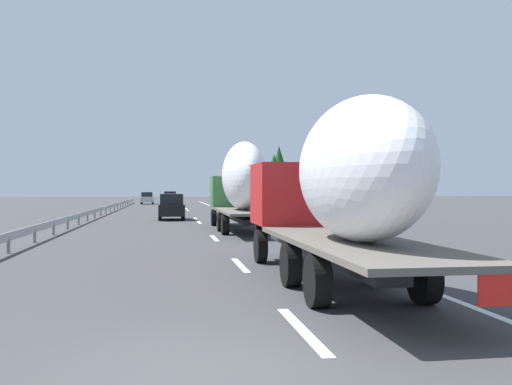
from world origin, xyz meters
The scene contains 22 objects.
ground_plane centered at (40.00, 0.00, 0.00)m, with size 260.00×260.00×0.00m, color #38383A.
lane_stripe_0 centered at (2.00, -1.80, 0.00)m, with size 3.20×0.20×0.01m, color white.
lane_stripe_1 centered at (10.02, -1.80, 0.00)m, with size 3.20×0.20×0.01m, color white.
lane_stripe_2 centered at (19.60, -1.80, 0.00)m, with size 3.20×0.20×0.01m, color white.
lane_stripe_3 centered at (32.43, -1.80, 0.00)m, with size 3.20×0.20×0.01m, color white.
lane_stripe_4 centered at (37.28, -1.80, 0.00)m, with size 3.20×0.20×0.01m, color white.
lane_stripe_5 centered at (55.27, -1.80, 0.00)m, with size 3.20×0.20×0.01m, color white.
lane_stripe_6 centered at (60.43, -1.80, 0.00)m, with size 3.20×0.20×0.01m, color white.
edge_line_right centered at (45.00, -5.50, 0.00)m, with size 110.00×0.20×0.01m, color white.
truck_lead centered at (23.83, -3.60, 2.65)m, with size 13.29×2.55×4.80m.
truck_trailing centered at (5.83, -3.60, 2.38)m, with size 12.40×2.55×4.22m.
car_silver_hatch centered at (81.59, 3.44, 0.93)m, with size 4.36×1.89×1.84m.
car_red_compact centered at (72.00, 0.02, 0.99)m, with size 4.40×1.80×2.00m.
car_black_suv centered at (36.13, 0.07, 0.97)m, with size 4.31×1.92×1.95m.
road_sign centered at (48.23, -6.70, 2.40)m, with size 0.10×0.90×3.50m.
tree_0 centered at (31.40, -13.11, 3.70)m, with size 2.87×2.87×5.75m.
tree_1 centered at (59.21, -12.71, 4.51)m, with size 3.75×3.75×7.45m.
tree_2 centered at (85.33, -11.10, 3.41)m, with size 2.83×2.83×5.42m.
tree_3 centered at (54.30, -11.18, 3.97)m, with size 3.54×3.54×6.13m.
tree_4 centered at (79.94, -12.55, 3.27)m, with size 3.98×3.98×5.22m.
tree_5 centered at (71.10, -13.42, 3.71)m, with size 3.84×3.84×5.70m.
guardrail_median centered at (43.00, 6.00, 0.58)m, with size 94.00×0.10×0.76m.
Camera 1 is at (-7.08, 0.38, 2.30)m, focal length 39.99 mm.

